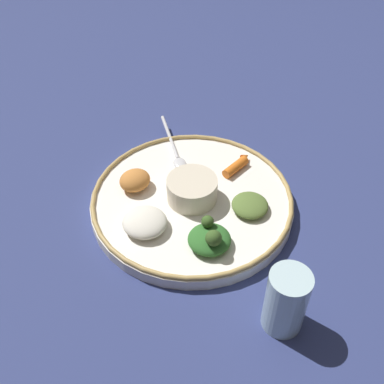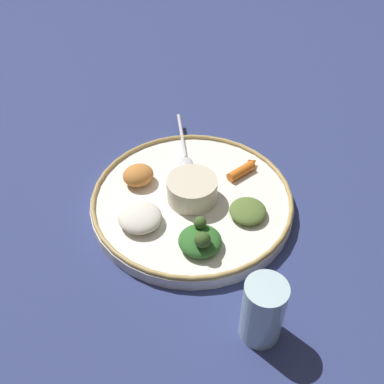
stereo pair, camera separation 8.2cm
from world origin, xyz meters
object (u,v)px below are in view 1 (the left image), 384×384
object	(u,v)px
spoon	(175,150)
greens_pile	(210,238)
center_bowl	(192,189)
drinking_glass	(285,304)
carrot_near_spoon	(236,164)

from	to	relation	value
spoon	greens_pile	distance (m)	0.24
center_bowl	drinking_glass	size ratio (longest dim) A/B	0.82
spoon	drinking_glass	world-z (taller)	drinking_glass
greens_pile	spoon	bearing A→B (deg)	-27.36
spoon	drinking_glass	distance (m)	0.39
center_bowl	spoon	xyz separation A→B (m)	(0.12, -0.06, -0.02)
carrot_near_spoon	drinking_glass	world-z (taller)	drinking_glass
spoon	greens_pile	size ratio (longest dim) A/B	1.67
center_bowl	greens_pile	size ratio (longest dim) A/B	0.91
center_bowl	greens_pile	world-z (taller)	greens_pile
greens_pile	drinking_glass	distance (m)	0.16
carrot_near_spoon	spoon	bearing A→B (deg)	25.60
center_bowl	spoon	world-z (taller)	center_bowl
center_bowl	carrot_near_spoon	distance (m)	0.12
carrot_near_spoon	drinking_glass	bearing A→B (deg)	146.42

